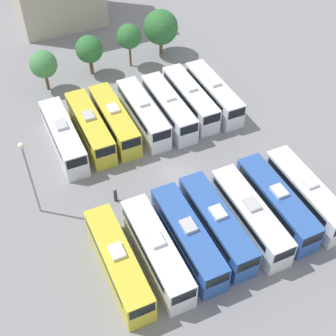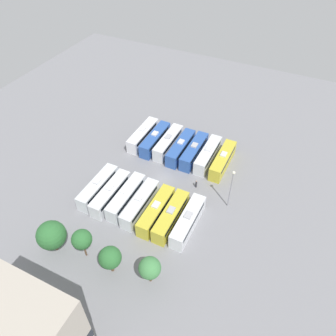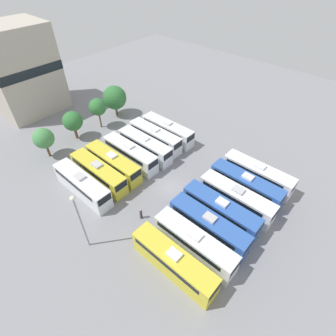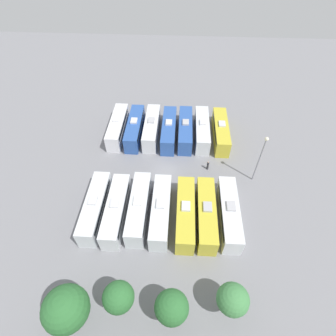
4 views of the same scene
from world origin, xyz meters
The scene contains 21 objects.
ground_plane centered at (0.00, 0.00, 0.00)m, with size 119.74×119.74×0.00m, color gray.
bus_0 centered at (-9.97, -9.20, 1.81)m, with size 2.56×11.18×3.65m.
bus_1 centered at (-6.42, -9.47, 1.81)m, with size 2.56×11.18×3.65m.
bus_2 centered at (-3.19, -9.28, 1.81)m, with size 2.56×11.18×3.65m.
bus_3 centered at (-0.02, -9.05, 1.81)m, with size 2.56×11.18×3.65m.
bus_4 centered at (3.35, -9.51, 1.81)m, with size 2.56×11.18×3.65m.
bus_5 centered at (6.61, -9.20, 1.81)m, with size 2.56×11.18×3.65m.
bus_6 centered at (9.97, -9.42, 1.81)m, with size 2.56×11.18×3.65m.
bus_7 centered at (-9.71, 9.24, 1.81)m, with size 2.56×11.18×3.65m.
bus_8 centered at (-6.44, 9.55, 1.81)m, with size 2.56×11.18×3.65m.
bus_9 centered at (-3.43, 9.63, 1.81)m, with size 2.56×11.18×3.65m.
bus_10 centered at (0.12, 9.39, 1.81)m, with size 2.56×11.18×3.65m.
bus_11 centered at (3.36, 9.08, 1.81)m, with size 2.56×11.18×3.65m.
bus_12 centered at (6.58, 9.64, 1.81)m, with size 2.56×11.18×3.65m.
bus_13 centered at (9.73, 9.35, 1.81)m, with size 2.56×11.18×3.65m.
worker_person centered at (-7.23, -0.85, 0.85)m, with size 0.36×0.36×1.82m.
light_pole centered at (-14.68, 1.08, 6.14)m, with size 0.60×0.60×9.28m.
tree_0 centered at (-8.54, 21.46, 3.84)m, with size 3.55×3.55×5.64m.
tree_1 centered at (-2.06, 22.59, 3.79)m, with size 3.69×3.69×5.67m.
tree_2 centered at (3.54, 22.16, 4.60)m, with size 3.39×3.39×6.32m.
tree_3 centered at (8.83, 23.46, 4.14)m, with size 4.93×4.93×6.62m.
Camera 2 is at (-22.34, 43.50, 49.28)m, focal length 35.00 mm.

